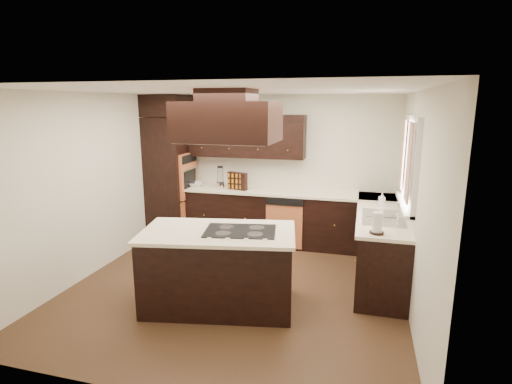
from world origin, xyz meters
TOP-DOWN VIEW (x-y plane):
  - floor at (0.00, 0.00)m, footprint 4.20×4.20m
  - ceiling at (0.00, 0.00)m, footprint 4.20×4.20m
  - wall_back at (0.00, 2.11)m, footprint 4.20×0.02m
  - wall_front at (0.00, -2.11)m, footprint 4.20×0.02m
  - wall_left at (-2.11, 0.00)m, footprint 0.02×4.20m
  - wall_right at (2.11, 0.00)m, footprint 0.02×4.20m
  - oven_column at (-1.78, 1.71)m, footprint 0.65×0.75m
  - wall_oven_face at (-1.43, 1.71)m, footprint 0.05×0.62m
  - base_cabinets_back at (0.03, 1.80)m, footprint 2.93×0.60m
  - base_cabinets_right at (1.80, 0.90)m, footprint 0.60×2.40m
  - countertop_back at (0.03, 1.79)m, footprint 2.93×0.63m
  - countertop_right at (1.79, 0.90)m, footprint 0.63×2.40m
  - upper_cabinets at (-0.43, 1.93)m, footprint 2.00×0.34m
  - dishwasher_front at (0.33, 1.50)m, footprint 0.60×0.05m
  - window_frame at (2.07, 0.55)m, footprint 0.06×1.32m
  - window_pane at (2.10, 0.55)m, footprint 0.00×1.20m
  - curtain_left at (2.01, 0.13)m, footprint 0.02×0.34m
  - curtain_right at (2.01, 0.97)m, footprint 0.02×0.34m
  - sink_rim at (1.80, 0.55)m, footprint 0.52×0.84m
  - island at (-0.05, -0.50)m, footprint 1.83×1.22m
  - island_top at (-0.05, -0.50)m, footprint 1.91×1.29m
  - cooktop at (0.20, -0.46)m, footprint 0.88×0.67m
  - range_hood at (0.10, -0.55)m, footprint 1.05×0.72m
  - hood_duct at (0.10, -0.55)m, footprint 0.55×0.50m
  - blender_base at (-0.84, 1.74)m, footprint 0.15×0.15m
  - blender_pitcher at (-0.84, 1.74)m, footprint 0.13×0.13m
  - spice_rack at (-0.53, 1.71)m, footprint 0.36×0.19m
  - mixing_bowl at (-1.33, 1.79)m, footprint 0.35×0.35m
  - soap_bottle at (1.80, 1.20)m, footprint 0.09×0.09m
  - paper_towel at (1.70, -0.14)m, footprint 0.13×0.13m

SIDE VIEW (x-z plane):
  - floor at x=0.00m, z-range -0.02..0.00m
  - dishwasher_front at x=0.33m, z-range 0.04..0.76m
  - base_cabinets_back at x=0.03m, z-range 0.00..0.88m
  - base_cabinets_right at x=1.80m, z-range 0.00..0.88m
  - island at x=-0.05m, z-range 0.00..0.88m
  - countertop_back at x=0.03m, z-range 0.88..0.92m
  - countertop_right at x=1.79m, z-range 0.88..0.92m
  - island_top at x=-0.05m, z-range 0.88..0.92m
  - sink_rim at x=1.80m, z-range 0.92..0.93m
  - cooktop at x=0.20m, z-range 0.92..0.93m
  - mixing_bowl at x=-1.33m, z-range 0.92..0.99m
  - blender_base at x=-0.84m, z-range 0.92..1.02m
  - soap_bottle at x=1.80m, z-range 0.92..1.11m
  - paper_towel at x=1.70m, z-range 0.92..1.17m
  - oven_column at x=-1.78m, z-range 0.00..2.12m
  - spice_rack at x=-0.53m, z-range 0.92..1.21m
  - wall_oven_face at x=-1.43m, z-range 0.73..1.51m
  - blender_pitcher at x=-0.84m, z-range 1.02..1.28m
  - wall_back at x=0.00m, z-range 0.00..2.50m
  - wall_front at x=0.00m, z-range 0.00..2.50m
  - wall_left at x=-2.11m, z-range 0.00..2.50m
  - wall_right at x=2.11m, z-range 0.00..2.50m
  - window_frame at x=2.07m, z-range 1.09..2.21m
  - window_pane at x=2.10m, z-range 1.15..2.15m
  - curtain_left at x=2.01m, z-range 1.25..2.15m
  - curtain_right at x=2.01m, z-range 1.25..2.15m
  - upper_cabinets at x=-0.43m, z-range 1.45..2.17m
  - range_hood at x=0.10m, z-range 1.95..2.37m
  - hood_duct at x=0.10m, z-range 2.37..2.50m
  - ceiling at x=0.00m, z-range 2.50..2.52m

